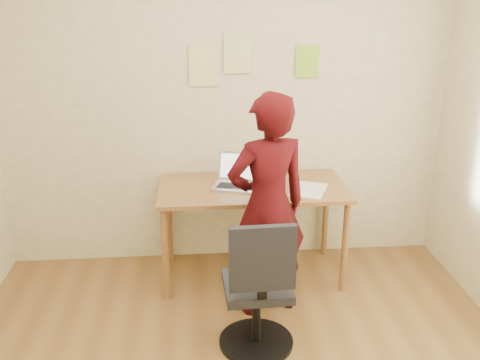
{
  "coord_description": "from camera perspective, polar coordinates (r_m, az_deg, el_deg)",
  "views": [
    {
      "loc": [
        -0.22,
        -2.34,
        2.14
      ],
      "look_at": [
        0.05,
        0.95,
        0.95
      ],
      "focal_mm": 40.0,
      "sensor_mm": 36.0,
      "label": 1
    }
  ],
  "objects": [
    {
      "name": "phone",
      "position": [
        3.85,
        3.51,
        -1.47
      ],
      "size": [
        0.08,
        0.12,
        0.01
      ],
      "rotation": [
        0.0,
        0.0,
        0.2
      ],
      "color": "black",
      "rests_on": "desk"
    },
    {
      "name": "wall_note_right",
      "position": [
        4.2,
        7.19,
        12.38
      ],
      "size": [
        0.18,
        0.0,
        0.24
      ],
      "primitive_type": "cube",
      "color": "#8FCA2D",
      "rests_on": "room"
    },
    {
      "name": "wall_note_mid",
      "position": [
        4.12,
        -0.24,
        13.36
      ],
      "size": [
        0.21,
        0.0,
        0.3
      ],
      "primitive_type": "cube",
      "color": "#D8D481",
      "rests_on": "room"
    },
    {
      "name": "office_chair",
      "position": [
        3.3,
        1.96,
        -12.21
      ],
      "size": [
        0.47,
        0.47,
        0.91
      ],
      "rotation": [
        0.0,
        0.0,
        0.04
      ],
      "color": "black",
      "rests_on": "ground"
    },
    {
      "name": "person",
      "position": [
        3.55,
        2.94,
        -2.86
      ],
      "size": [
        0.64,
        0.51,
        1.55
      ],
      "primitive_type": "imported",
      "rotation": [
        0.0,
        0.0,
        3.43
      ],
      "color": "#3A070A",
      "rests_on": "ground"
    },
    {
      "name": "room",
      "position": [
        2.48,
        0.61,
        1.24
      ],
      "size": [
        3.58,
        3.58,
        2.78
      ],
      "color": "brown",
      "rests_on": "ground"
    },
    {
      "name": "wall_note_left",
      "position": [
        4.12,
        -3.99,
        12.01
      ],
      "size": [
        0.21,
        0.0,
        0.3
      ],
      "primitive_type": "cube",
      "color": "#D8D481",
      "rests_on": "room"
    },
    {
      "name": "laptop",
      "position": [
        4.0,
        -0.39,
        0.12
      ],
      "size": [
        0.39,
        0.37,
        0.23
      ],
      "rotation": [
        0.0,
        0.0,
        -0.29
      ],
      "color": "silver",
      "rests_on": "desk"
    },
    {
      "name": "desk",
      "position": [
        4.03,
        1.32,
        -1.85
      ],
      "size": [
        1.4,
        0.7,
        0.74
      ],
      "color": "olive",
      "rests_on": "ground"
    },
    {
      "name": "paper_sheet",
      "position": [
        3.96,
        7.35,
        -1.02
      ],
      "size": [
        0.35,
        0.4,
        0.0
      ],
      "primitive_type": "cube",
      "rotation": [
        0.0,
        0.0,
        -0.41
      ],
      "color": "white",
      "rests_on": "desk"
    }
  ]
}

